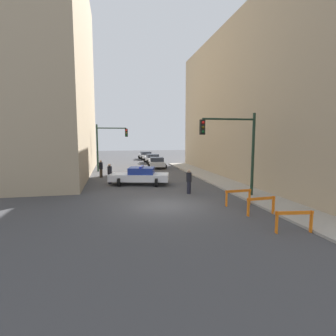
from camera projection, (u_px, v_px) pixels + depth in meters
name	position (u px, v px, depth m)	size (l,w,h in m)	color
ground_plane	(165.00, 206.00, 14.66)	(120.00, 120.00, 0.00)	#424244
sidewalk_right	(265.00, 199.00, 15.94)	(2.40, 44.00, 0.12)	#9E998E
building_corner_left	(10.00, 72.00, 24.58)	(14.00, 20.00, 19.71)	tan
building_right	(289.00, 102.00, 24.38)	(12.00, 28.00, 14.06)	tan
traffic_light_near	(236.00, 142.00, 16.23)	(3.64, 0.35, 5.20)	black
traffic_light_far	(107.00, 141.00, 28.99)	(3.44, 0.35, 5.20)	black
police_car	(140.00, 176.00, 21.13)	(5.01, 3.06, 1.52)	white
parked_car_near	(157.00, 162.00, 32.55)	(2.56, 4.46, 1.31)	silver
parked_car_mid	(152.00, 158.00, 38.59)	(2.36, 4.35, 1.31)	silver
parked_car_far	(146.00, 155.00, 44.85)	(2.41, 4.38, 1.31)	silver
pedestrian_crossing	(110.00, 173.00, 21.42)	(0.51, 0.51, 1.66)	black
pedestrian_corner	(101.00, 169.00, 24.75)	(0.44, 0.44, 1.66)	#382D23
pedestrian_sidewalk	(189.00, 181.00, 17.73)	(0.51, 0.51, 1.66)	black
barrier_front	(294.00, 218.00, 10.48)	(1.59, 0.36, 0.90)	orange
barrier_mid	(261.00, 203.00, 12.88)	(1.60, 0.28, 0.90)	orange
barrier_back	(238.00, 195.00, 14.69)	(1.60, 0.23, 0.90)	orange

